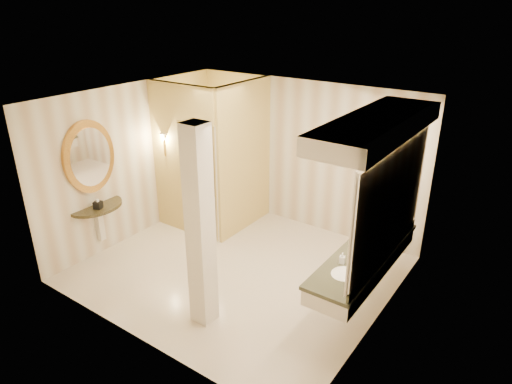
% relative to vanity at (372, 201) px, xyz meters
% --- Properties ---
extents(floor, '(4.50, 4.50, 0.00)m').
position_rel_vanity_xyz_m(floor, '(-1.98, -0.21, -1.63)').
color(floor, beige).
rests_on(floor, ground).
extents(ceiling, '(4.50, 4.50, 0.00)m').
position_rel_vanity_xyz_m(ceiling, '(-1.98, -0.21, 1.07)').
color(ceiling, white).
rests_on(ceiling, wall_back).
extents(wall_back, '(4.50, 0.02, 2.70)m').
position_rel_vanity_xyz_m(wall_back, '(-1.98, 1.79, -0.28)').
color(wall_back, beige).
rests_on(wall_back, floor).
extents(wall_front, '(4.50, 0.02, 2.70)m').
position_rel_vanity_xyz_m(wall_front, '(-1.98, -2.21, -0.28)').
color(wall_front, beige).
rests_on(wall_front, floor).
extents(wall_left, '(0.02, 4.00, 2.70)m').
position_rel_vanity_xyz_m(wall_left, '(-4.23, -0.21, -0.28)').
color(wall_left, beige).
rests_on(wall_left, floor).
extents(wall_right, '(0.02, 4.00, 2.70)m').
position_rel_vanity_xyz_m(wall_right, '(0.27, -0.21, -0.28)').
color(wall_right, beige).
rests_on(wall_right, floor).
extents(toilet_closet, '(1.50, 1.55, 2.70)m').
position_rel_vanity_xyz_m(toilet_closet, '(-3.09, 0.76, -0.24)').
color(toilet_closet, '#DCC773').
rests_on(toilet_closet, floor).
extents(wall_sconce, '(0.14, 0.14, 0.42)m').
position_rel_vanity_xyz_m(wall_sconce, '(-3.90, 0.22, 0.10)').
color(wall_sconce, gold).
rests_on(wall_sconce, toilet_closet).
extents(vanity, '(0.75, 2.51, 2.09)m').
position_rel_vanity_xyz_m(vanity, '(0.00, 0.00, 0.00)').
color(vanity, silver).
rests_on(vanity, floor).
extents(console_shelf, '(0.90, 0.90, 1.90)m').
position_rel_vanity_xyz_m(console_shelf, '(-4.19, -1.11, -0.29)').
color(console_shelf, black).
rests_on(console_shelf, floor).
extents(pillar, '(0.27, 0.27, 2.70)m').
position_rel_vanity_xyz_m(pillar, '(-1.63, -1.43, -0.28)').
color(pillar, silver).
rests_on(pillar, floor).
extents(tissue_box, '(0.15, 0.15, 0.12)m').
position_rel_vanity_xyz_m(tissue_box, '(-4.06, -1.17, -0.70)').
color(tissue_box, black).
rests_on(tissue_box, console_shelf).
extents(toilet, '(0.46, 0.74, 0.72)m').
position_rel_vanity_xyz_m(toilet, '(-3.08, 1.48, -1.27)').
color(toilet, white).
rests_on(toilet, floor).
extents(soap_bottle_a, '(0.08, 0.08, 0.15)m').
position_rel_vanity_xyz_m(soap_bottle_a, '(-0.16, -0.42, -0.68)').
color(soap_bottle_a, beige).
rests_on(soap_bottle_a, vanity).
extents(soap_bottle_b, '(0.12, 0.12, 0.12)m').
position_rel_vanity_xyz_m(soap_bottle_b, '(-0.15, -0.08, -0.69)').
color(soap_bottle_b, silver).
rests_on(soap_bottle_b, vanity).
extents(soap_bottle_c, '(0.10, 0.10, 0.22)m').
position_rel_vanity_xyz_m(soap_bottle_c, '(-0.01, -0.25, -0.64)').
color(soap_bottle_c, '#C6B28C').
rests_on(soap_bottle_c, vanity).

